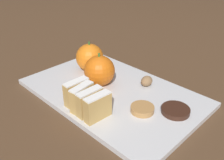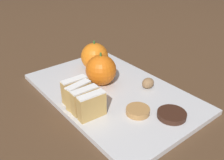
{
  "view_description": "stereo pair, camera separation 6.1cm",
  "coord_description": "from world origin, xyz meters",
  "px_view_note": "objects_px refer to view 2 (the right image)",
  "views": [
    {
      "loc": [
        -0.38,
        -0.38,
        0.34
      ],
      "look_at": [
        0.0,
        0.0,
        0.04
      ],
      "focal_mm": 40.0,
      "sensor_mm": 36.0,
      "label": 1
    },
    {
      "loc": [
        -0.33,
        -0.42,
        0.34
      ],
      "look_at": [
        0.0,
        0.0,
        0.04
      ],
      "focal_mm": 40.0,
      "sensor_mm": 36.0,
      "label": 2
    }
  ],
  "objects_px": {
    "orange_near": "(95,57)",
    "orange_far": "(102,70)",
    "walnut": "(148,83)",
    "chocolate_cookie": "(172,115)"
  },
  "relations": [
    {
      "from": "orange_far",
      "to": "chocolate_cookie",
      "type": "height_order",
      "value": "orange_far"
    },
    {
      "from": "walnut",
      "to": "orange_far",
      "type": "bearing_deg",
      "value": 129.26
    },
    {
      "from": "orange_far",
      "to": "walnut",
      "type": "bearing_deg",
      "value": -50.74
    },
    {
      "from": "orange_far",
      "to": "chocolate_cookie",
      "type": "distance_m",
      "value": 0.21
    },
    {
      "from": "orange_near",
      "to": "orange_far",
      "type": "distance_m",
      "value": 0.09
    },
    {
      "from": "orange_far",
      "to": "walnut",
      "type": "distance_m",
      "value": 0.12
    },
    {
      "from": "orange_near",
      "to": "orange_far",
      "type": "bearing_deg",
      "value": -111.77
    },
    {
      "from": "orange_near",
      "to": "orange_far",
      "type": "xyz_separation_m",
      "value": [
        -0.03,
        -0.08,
        0.0
      ]
    },
    {
      "from": "orange_near",
      "to": "orange_far",
      "type": "relative_size",
      "value": 0.99
    },
    {
      "from": "orange_far",
      "to": "chocolate_cookie",
      "type": "bearing_deg",
      "value": -82.54
    }
  ]
}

